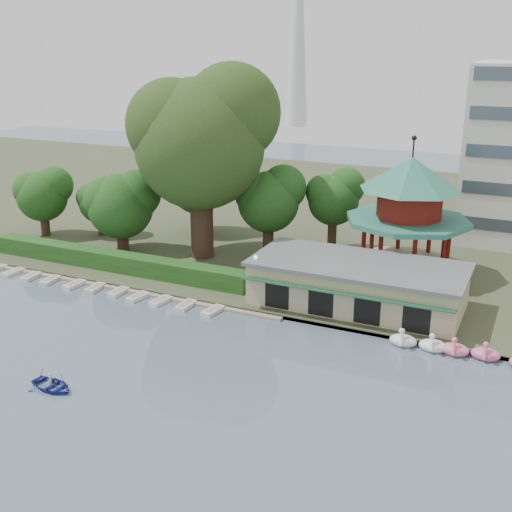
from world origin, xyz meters
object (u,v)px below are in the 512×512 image
Objects in this scene: rowboat_with_passengers at (52,383)px; big_tree at (202,134)px; pavilion at (409,204)px; boathouse at (357,283)px; dock at (121,287)px.

big_tree is at bearing 97.80° from rowboat_with_passengers.
pavilion is 37.10m from rowboat_with_passengers.
boathouse is 26.85m from rowboat_with_passengers.
big_tree is at bearing 161.64° from boathouse.
dock is 17.66m from big_tree.
boathouse is 1.38× the size of pavilion.
boathouse is (22.00, 4.77, 2.25)m from dock.
dock is 1.67× the size of big_tree.
pavilion is 22.01m from big_tree.
pavilion is at bearing 62.34° from rowboat_with_passengers.
pavilion is (24.00, 14.80, 7.36)m from dock.
dock is at bearing -148.34° from pavilion.
rowboat_with_passengers is (3.90, -28.49, -13.06)m from big_tree.
pavilion is at bearing 10.29° from big_tree.
big_tree is (3.18, 11.02, 13.42)m from dock.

